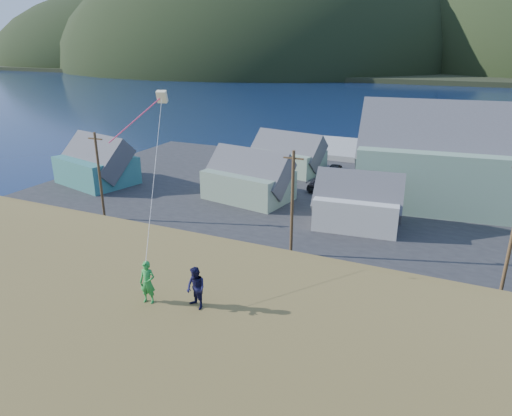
{
  "coord_description": "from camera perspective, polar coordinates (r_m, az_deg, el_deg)",
  "views": [
    {
      "loc": [
        9.46,
        -30.01,
        16.22
      ],
      "look_at": [
        1.07,
        -11.44,
        8.8
      ],
      "focal_mm": 32.0,
      "sensor_mm": 36.0,
      "label": 1
    }
  ],
  "objects": [
    {
      "name": "ground",
      "position": [
        35.4,
        6.1,
        -7.38
      ],
      "size": [
        900.0,
        900.0,
        0.0
      ],
      "primitive_type": "plane",
      "color": "#0A1638",
      "rests_on": "ground"
    },
    {
      "name": "shed_teal",
      "position": [
        58.12,
        -19.37,
        5.4
      ],
      "size": [
        10.35,
        8.36,
        7.2
      ],
      "rotation": [
        0.0,
        0.0,
        -0.25
      ],
      "color": "#2F6E60",
      "rests_on": "waterfront_lot"
    },
    {
      "name": "parked_cars",
      "position": [
        56.91,
        4.84,
        4.26
      ],
      "size": [
        25.66,
        13.08,
        1.5
      ],
      "color": "black",
      "rests_on": "waterfront_lot"
    },
    {
      "name": "kite_rig",
      "position": [
        22.02,
        -12.18,
        12.83
      ],
      "size": [
        2.27,
        3.39,
        8.63
      ],
      "color": "#FCF2BF",
      "rests_on": "ground"
    },
    {
      "name": "shed_white",
      "position": [
        42.85,
        12.61,
        0.74
      ],
      "size": [
        8.42,
        6.05,
        6.31
      ],
      "rotation": [
        0.0,
        0.0,
        0.11
      ],
      "color": "beige",
      "rests_on": "waterfront_lot"
    },
    {
      "name": "grass_strip",
      "position": [
        33.7,
        5.01,
        -8.75
      ],
      "size": [
        110.0,
        8.0,
        0.1
      ],
      "primitive_type": "cube",
      "color": "#4C3D19",
      "rests_on": "ground"
    },
    {
      "name": "shed_palegreen_far",
      "position": [
        60.26,
        3.9,
        6.77
      ],
      "size": [
        10.45,
        7.22,
        6.42
      ],
      "rotation": [
        0.0,
        0.0,
        -0.2
      ],
      "color": "gray",
      "rests_on": "waterfront_lot"
    },
    {
      "name": "shed_palegreen_near",
      "position": [
        49.17,
        -0.96,
        3.85
      ],
      "size": [
        10.08,
        7.26,
        6.71
      ],
      "rotation": [
        0.0,
        0.0,
        -0.17
      ],
      "color": "slate",
      "rests_on": "waterfront_lot"
    },
    {
      "name": "kite_flyer_green",
      "position": [
        17.23,
        -13.41,
        -9.02
      ],
      "size": [
        0.66,
        0.49,
        1.63
      ],
      "primitive_type": "imported",
      "rotation": [
        0.0,
        0.0,
        0.18
      ],
      "color": "#258935",
      "rests_on": "hillside"
    },
    {
      "name": "waterfront_lot",
      "position": [
        50.61,
        12.24,
        0.92
      ],
      "size": [
        72.0,
        36.0,
        0.12
      ],
      "primitive_type": "cube",
      "color": "#28282B",
      "rests_on": "ground"
    },
    {
      "name": "kite_flyer_navy",
      "position": [
        16.6,
        -7.52,
        -9.9
      ],
      "size": [
        0.94,
        0.85,
        1.58
      ],
      "primitive_type": "imported",
      "rotation": [
        0.0,
        0.0,
        -0.39
      ],
      "color": "#131234",
      "rests_on": "hillside"
    },
    {
      "name": "far_shore",
      "position": [
        360.46,
        23.75,
        15.99
      ],
      "size": [
        900.0,
        320.0,
        2.0
      ],
      "primitive_type": "cube",
      "color": "black",
      "rests_on": "ground"
    },
    {
      "name": "wharf",
      "position": [
        73.41,
        11.66,
        7.2
      ],
      "size": [
        26.0,
        14.0,
        0.9
      ],
      "primitive_type": "cube",
      "color": "gray",
      "rests_on": "ground"
    },
    {
      "name": "utility_poles",
      "position": [
        35.65,
        3.45,
        0.82
      ],
      "size": [
        34.58,
        0.24,
        9.41
      ],
      "color": "#47331E",
      "rests_on": "waterfront_lot"
    }
  ]
}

